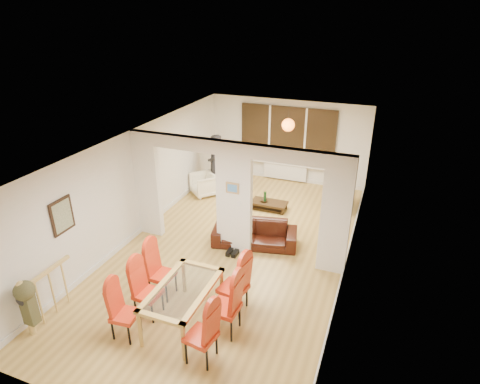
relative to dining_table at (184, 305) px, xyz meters
The scene contains 24 objects.
floor 2.55m from the dining_table, 91.20° to the left, with size 5.00×9.00×0.01m, color tan.
room_walls 2.69m from the dining_table, 91.20° to the left, with size 5.00×9.00×2.60m, color silver, non-canonical shape.
divider_wall 2.69m from the dining_table, 91.20° to the left, with size 5.00×0.18×2.60m, color white.
bay_window_blinds 7.05m from the dining_table, 90.43° to the left, with size 3.00×0.08×1.80m, color black.
radiator 6.92m from the dining_table, 90.44° to the left, with size 1.40×0.08×0.50m, color white.
pendant_light 6.09m from the dining_table, 87.57° to the left, with size 0.36×0.36×0.36m, color orange.
stair_newel 2.41m from the dining_table, 163.61° to the right, with size 0.40×1.20×1.10m, color tan, non-canonical shape.
wall_poster 2.81m from the dining_table, behind, with size 0.04×0.52×0.67m, color gray.
pillar_photo 2.72m from the dining_table, 91.25° to the left, with size 0.30×0.03×0.25m, color #4C8CD8.
dining_table is the anchor object (origin of this frame).
dining_chair_la 0.99m from the dining_table, 140.56° to the right, with size 0.41×0.41×1.01m, color red, non-canonical shape.
dining_chair_lb 0.71m from the dining_table, behind, with size 0.43×0.43×1.07m, color red, non-canonical shape.
dining_chair_lc 0.92m from the dining_table, 144.82° to the left, with size 0.44×0.44×1.10m, color red, non-canonical shape.
dining_chair_ra 0.92m from the dining_table, 44.08° to the right, with size 0.44×0.44×1.09m, color red, non-canonical shape.
dining_chair_rb 0.79m from the dining_table, ahead, with size 0.47×0.47×1.17m, color red, non-canonical shape.
dining_chair_rc 0.94m from the dining_table, 41.30° to the left, with size 0.47×0.47×1.17m, color red, non-canonical shape.
sofa 2.93m from the dining_table, 83.98° to the left, with size 1.95×0.76×0.57m, color black.
armchair 5.40m from the dining_table, 111.85° to the left, with size 0.70×0.72×0.66m, color #F0E9CB.
person 5.73m from the dining_table, 108.69° to the left, with size 0.42×0.64×1.76m, color black.
television 5.93m from the dining_table, 70.82° to the left, with size 0.13×1.01×0.58m, color black.
coffee_table 4.78m from the dining_table, 88.98° to the left, with size 0.98×0.49×0.22m, color #352412, non-canonical shape.
bottle 4.77m from the dining_table, 90.51° to the left, with size 0.08×0.08×0.30m, color #143F19.
bowl 4.74m from the dining_table, 90.68° to the left, with size 0.20×0.20×0.05m, color #352412.
shoes 2.32m from the dining_table, 90.39° to the left, with size 0.24×0.26×0.10m, color black, non-canonical shape.
Camera 1 is at (2.96, -7.33, 5.09)m, focal length 30.00 mm.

